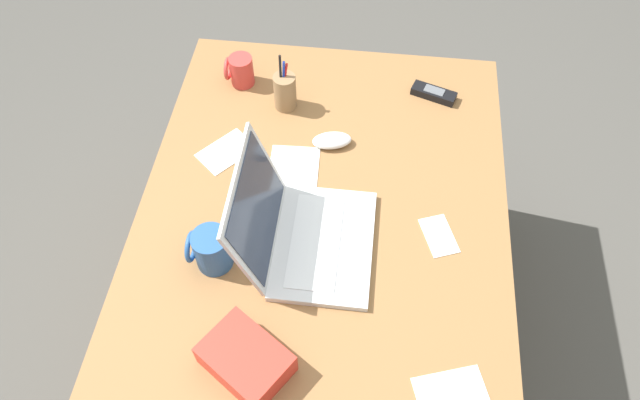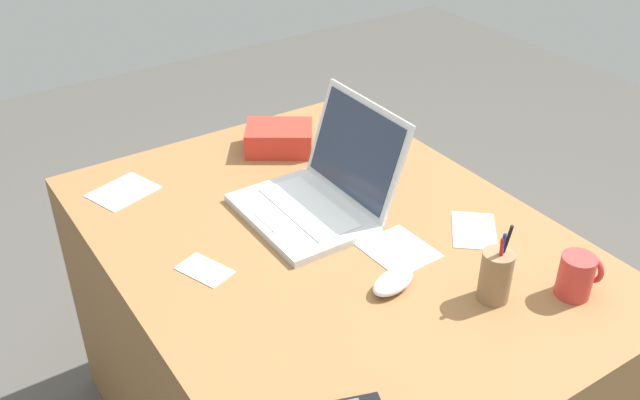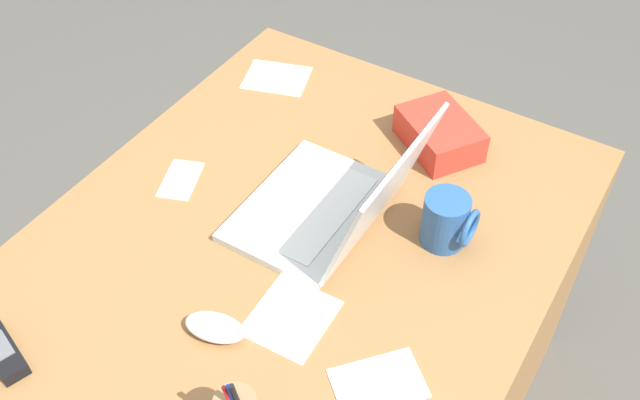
{
  "view_description": "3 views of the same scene",
  "coord_description": "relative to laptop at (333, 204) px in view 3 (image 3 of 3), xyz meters",
  "views": [
    {
      "loc": [
        -0.86,
        -0.09,
        1.99
      ],
      "look_at": [
        -0.01,
        0.01,
        0.79
      ],
      "focal_mm": 33.42,
      "sensor_mm": 36.0,
      "label": 1
    },
    {
      "loc": [
        1.1,
        -0.76,
        1.67
      ],
      "look_at": [
        -0.07,
        0.02,
        0.79
      ],
      "focal_mm": 40.09,
      "sensor_mm": 36.0,
      "label": 2
    },
    {
      "loc": [
        0.76,
        0.54,
        1.81
      ],
      "look_at": [
        -0.06,
        0.04,
        0.84
      ],
      "focal_mm": 41.5,
      "sensor_mm": 36.0,
      "label": 3
    }
  ],
  "objects": [
    {
      "name": "desk",
      "position": [
        0.11,
        -0.04,
        -0.42
      ],
      "size": [
        1.25,
        0.95,
        0.73
      ],
      "primitive_type": "cube",
      "color": "olive",
      "rests_on": "ground"
    },
    {
      "name": "cordless_phone",
      "position": [
        0.55,
        -0.32,
        -0.04
      ],
      "size": [
        0.08,
        0.14,
        0.03
      ],
      "color": "black",
      "rests_on": "desk"
    },
    {
      "name": "paper_note_front",
      "position": [
        -0.34,
        -0.37,
        -0.05
      ],
      "size": [
        0.16,
        0.18,
        0.0
      ],
      "primitive_type": "cube",
      "rotation": [
        0.0,
        0.0,
        0.32
      ],
      "color": "white",
      "rests_on": "desk"
    },
    {
      "name": "paper_note_right",
      "position": [
        0.27,
        0.25,
        -0.05
      ],
      "size": [
        0.18,
        0.17,
        0.0
      ],
      "primitive_type": "cube",
      "rotation": [
        0.0,
        0.0,
        -0.72
      ],
      "color": "white",
      "rests_on": "desk"
    },
    {
      "name": "laptop",
      "position": [
        0.0,
        0.0,
        0.0
      ],
      "size": [
        0.33,
        0.32,
        0.25
      ],
      "color": "silver",
      "rests_on": "desk"
    },
    {
      "name": "computer_mouse",
      "position": [
        0.33,
        -0.04,
        -0.04
      ],
      "size": [
        0.08,
        0.12,
        0.03
      ],
      "primitive_type": "ellipsoid",
      "rotation": [
        0.0,
        0.0,
        0.23
      ],
      "color": "white",
      "rests_on": "desk"
    },
    {
      "name": "snack_bag",
      "position": [
        -0.32,
        0.08,
        -0.02
      ],
      "size": [
        0.21,
        0.22,
        0.07
      ],
      "primitive_type": "cube",
      "rotation": [
        0.0,
        0.0,
        -0.59
      ],
      "color": "red",
      "rests_on": "desk"
    },
    {
      "name": "coffee_mug_white",
      "position": [
        -0.07,
        0.21,
        0.0
      ],
      "size": [
        0.09,
        0.1,
        0.11
      ],
      "color": "#26518C",
      "rests_on": "desk"
    },
    {
      "name": "paper_note_near_laptop",
      "position": [
        0.06,
        -0.34,
        -0.05
      ],
      "size": [
        0.13,
        0.11,
        0.0
      ],
      "primitive_type": "cube",
      "rotation": [
        0.0,
        0.0,
        0.36
      ],
      "color": "white",
      "rests_on": "desk"
    },
    {
      "name": "paper_note_left",
      "position": [
        0.24,
        0.05,
        -0.05
      ],
      "size": [
        0.16,
        0.14,
        0.0
      ],
      "primitive_type": "cube",
      "rotation": [
        0.0,
        0.0,
        0.04
      ],
      "color": "white",
      "rests_on": "desk"
    }
  ]
}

